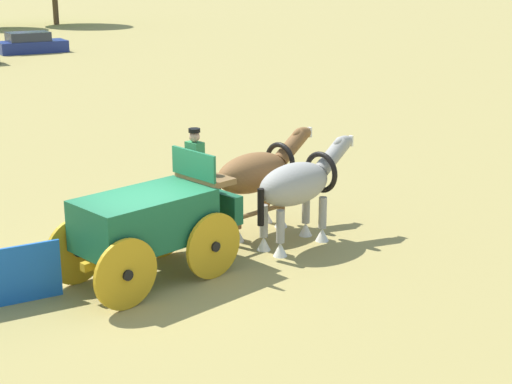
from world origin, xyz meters
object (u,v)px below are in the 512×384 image
show_wagon (151,221)px  draft_horse_off (299,185)px  draft_horse_near (257,174)px  parked_vehicle_g (31,44)px

show_wagon → draft_horse_off: size_ratio=1.89×
show_wagon → draft_horse_near: 3.56m
show_wagon → draft_horse_off: 3.56m
draft_horse_off → draft_horse_near: bearing=91.8°
draft_horse_near → show_wagon: bearing=-167.7°
draft_horse_near → parked_vehicle_g: draft_horse_near is taller
show_wagon → draft_horse_off: bearing=-8.8°
draft_horse_off → parked_vehicle_g: size_ratio=0.65×
parked_vehicle_g → show_wagon: bearing=-113.9°
draft_horse_off → parked_vehicle_g: 38.96m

